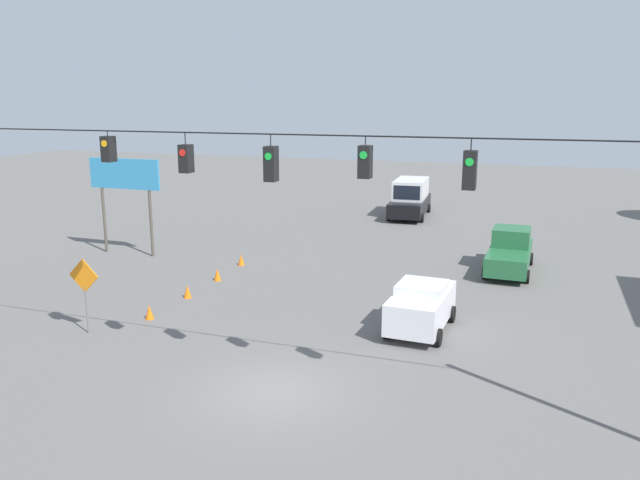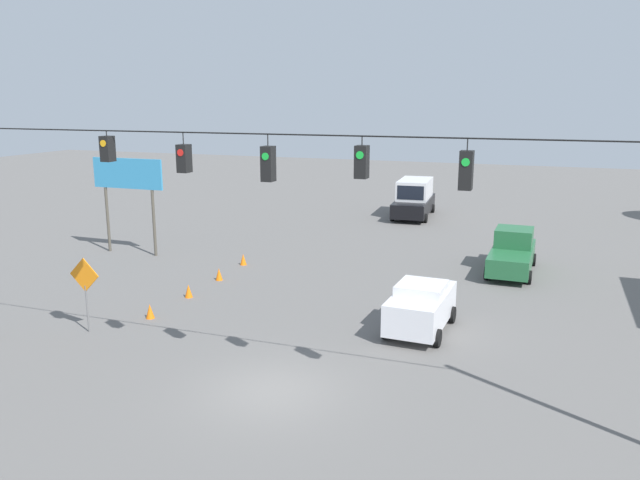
# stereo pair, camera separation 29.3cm
# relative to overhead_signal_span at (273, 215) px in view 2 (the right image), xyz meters

# --- Properties ---
(ground_plane) EXTENTS (140.00, 140.00, 0.00)m
(ground_plane) POSITION_rel_overhead_signal_span_xyz_m (0.11, 0.00, -5.32)
(ground_plane) COLOR #605E5B
(overhead_signal_span) EXTENTS (22.12, 0.38, 7.99)m
(overhead_signal_span) POSITION_rel_overhead_signal_span_xyz_m (0.00, 0.00, 0.00)
(overhead_signal_span) COLOR slate
(overhead_signal_span) RESTS_ON ground_plane
(pickup_truck_green_oncoming_far) EXTENTS (2.26, 5.49, 2.12)m
(pickup_truck_green_oncoming_far) POSITION_rel_overhead_signal_span_xyz_m (-5.70, -16.14, -4.35)
(pickup_truck_green_oncoming_far) COLOR #236038
(pickup_truck_green_oncoming_far) RESTS_ON ground_plane
(box_truck_black_withflow_deep) EXTENTS (2.85, 6.59, 2.72)m
(box_truck_black_withflow_deep) POSITION_rel_overhead_signal_span_xyz_m (2.06, -29.38, -3.97)
(box_truck_black_withflow_deep) COLOR black
(box_truck_black_withflow_deep) RESTS_ON ground_plane
(sedan_white_crossing_near) EXTENTS (2.21, 4.12, 1.84)m
(sedan_white_crossing_near) POSITION_rel_overhead_signal_span_xyz_m (-3.03, -6.44, -4.36)
(sedan_white_crossing_near) COLOR silver
(sedan_white_crossing_near) RESTS_ON ground_plane
(traffic_cone_nearest) EXTENTS (0.34, 0.34, 0.58)m
(traffic_cone_nearest) POSITION_rel_overhead_signal_span_xyz_m (7.27, -4.05, -5.03)
(traffic_cone_nearest) COLOR orange
(traffic_cone_nearest) RESTS_ON ground_plane
(traffic_cone_second) EXTENTS (0.34, 0.34, 0.58)m
(traffic_cone_second) POSITION_rel_overhead_signal_span_xyz_m (7.27, -6.88, -5.03)
(traffic_cone_second) COLOR orange
(traffic_cone_second) RESTS_ON ground_plane
(traffic_cone_third) EXTENTS (0.34, 0.34, 0.58)m
(traffic_cone_third) POSITION_rel_overhead_signal_span_xyz_m (7.33, -9.69, -5.03)
(traffic_cone_third) COLOR orange
(traffic_cone_third) RESTS_ON ground_plane
(traffic_cone_fourth) EXTENTS (0.34, 0.34, 0.58)m
(traffic_cone_fourth) POSITION_rel_overhead_signal_span_xyz_m (7.54, -12.61, -5.03)
(traffic_cone_fourth) COLOR orange
(traffic_cone_fourth) RESTS_ON ground_plane
(roadside_billboard) EXTENTS (4.40, 0.16, 5.33)m
(roadside_billboard) POSITION_rel_overhead_signal_span_xyz_m (14.53, -12.70, -1.29)
(roadside_billboard) COLOR #4C473D
(roadside_billboard) RESTS_ON ground_plane
(work_zone_sign) EXTENTS (1.27, 0.06, 2.84)m
(work_zone_sign) POSITION_rel_overhead_signal_span_xyz_m (8.53, -2.01, -3.34)
(work_zone_sign) COLOR slate
(work_zone_sign) RESTS_ON ground_plane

